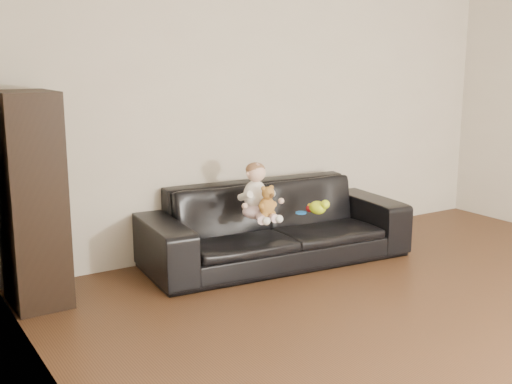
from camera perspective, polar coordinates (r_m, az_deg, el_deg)
wall_back at (r=5.89m, az=1.80°, el=7.88°), size 5.00×0.00×5.00m
wall_left at (r=2.30m, az=-12.06°, el=1.07°), size 0.00×5.50×5.50m
sofa at (r=5.45m, az=1.73°, el=-2.82°), size 2.32×1.07×0.66m
cabinet at (r=4.69m, az=-19.31°, el=-0.70°), size 0.38×0.52×1.50m
shelf_item at (r=4.63m, az=-19.36°, el=3.40°), size 0.18×0.25×0.28m
baby at (r=5.14m, az=0.08°, el=-0.21°), size 0.35×0.42×0.46m
teddy_bear at (r=5.04m, az=1.02°, el=-0.85°), size 0.14×0.14×0.24m
toy_green at (r=5.35m, az=5.50°, el=-1.39°), size 0.18×0.20×0.11m
toy_rattle at (r=5.42m, az=4.80°, el=-1.46°), size 0.08×0.08×0.07m
toy_blue_disc at (r=5.38m, az=4.02°, el=-1.85°), size 0.10×0.10×0.01m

